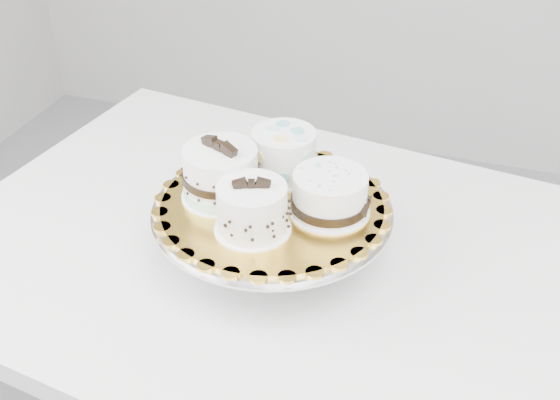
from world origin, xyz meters
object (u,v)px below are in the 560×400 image
(cake_dots, at_px, (284,153))
(cake_ribbon, at_px, (331,195))
(table, at_px, (298,291))
(cake_banded, at_px, (221,175))
(cake_board, at_px, (272,205))
(cake_stand, at_px, (272,223))
(cake_swirl, at_px, (252,210))

(cake_dots, height_order, cake_ribbon, cake_dots)
(table, height_order, cake_banded, cake_banded)
(table, height_order, cake_board, cake_board)
(cake_stand, xyz_separation_m, cake_ribbon, (0.09, 0.01, 0.07))
(cake_stand, distance_m, cake_board, 0.03)
(cake_dots, relative_size, cake_ribbon, 0.97)
(cake_stand, distance_m, cake_banded, 0.11)
(cake_banded, bearing_deg, cake_dots, 76.38)
(table, height_order, cake_stand, cake_stand)
(cake_stand, height_order, cake_banded, cake_banded)
(cake_swirl, relative_size, cake_banded, 0.87)
(cake_swirl, xyz_separation_m, cake_ribbon, (0.09, 0.08, -0.01))
(cake_stand, height_order, cake_board, cake_board)
(cake_board, distance_m, cake_ribbon, 0.09)
(table, relative_size, cake_board, 3.76)
(table, xyz_separation_m, cake_ribbon, (0.05, -0.02, 0.22))
(cake_banded, height_order, cake_ribbon, cake_banded)
(table, xyz_separation_m, cake_swirl, (-0.04, -0.09, 0.22))
(cake_banded, relative_size, cake_dots, 1.19)
(cake_board, bearing_deg, cake_banded, -176.21)
(cake_swirl, distance_m, cake_dots, 0.16)
(cake_banded, relative_size, cake_ribbon, 1.15)
(cake_stand, relative_size, cake_banded, 2.49)
(cake_stand, bearing_deg, cake_board, -14.04)
(cake_swirl, bearing_deg, cake_board, 65.25)
(cake_dots, xyz_separation_m, cake_ribbon, (0.10, -0.08, -0.01))
(cake_stand, distance_m, cake_dots, 0.11)
(table, xyz_separation_m, cake_stand, (-0.04, -0.02, 0.15))
(cake_swirl, xyz_separation_m, cake_banded, (-0.07, 0.07, 0.00))
(cake_banded, distance_m, cake_ribbon, 0.17)
(cake_stand, bearing_deg, cake_swirl, -94.17)
(cake_dots, bearing_deg, cake_board, -71.60)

